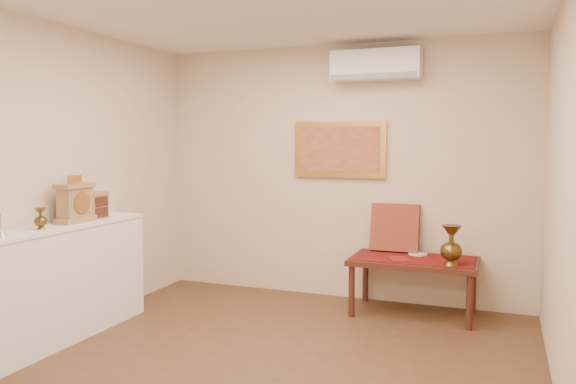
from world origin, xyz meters
The scene contains 17 objects.
floor centered at (0.00, 0.00, 0.00)m, with size 4.50×4.50×0.00m, color brown.
wall_back centered at (0.00, 2.25, 1.35)m, with size 4.00×0.02×2.70m, color beige.
wall_left centered at (-2.00, 0.00, 1.35)m, with size 0.02×4.50×2.70m, color beige.
wall_right centered at (2.00, 0.00, 1.35)m, with size 0.02×4.50×2.70m, color beige.
candlestick centered at (-1.82, -0.50, 1.08)m, with size 0.10×0.10×0.21m, color silver, non-canonical shape.
brass_urn_small centered at (-1.80, -0.12, 1.09)m, with size 0.10×0.10×0.22m, color brown, non-canonical shape.
table_cloth centered at (0.85, 1.88, 0.55)m, with size 1.14×0.59×0.01m, color maroon.
brass_urn_tall centered at (1.21, 1.68, 0.78)m, with size 0.20×0.20×0.45m, color brown, non-canonical shape.
plate centered at (0.87, 2.05, 0.56)m, with size 0.19×0.19×0.01m, color silver.
menu centered at (0.73, 1.74, 0.56)m, with size 0.18×0.25×0.01m, color maroon.
cushion centered at (0.61, 2.15, 0.80)m, with size 0.49×0.10×0.49m, color maroon.
display_ledge centered at (-1.82, 0.00, 0.49)m, with size 0.37×2.02×0.98m.
mantel_clock centered at (-1.81, 0.28, 1.15)m, with size 0.17×0.36×0.41m.
wooden_chest centered at (-1.83, 0.54, 1.10)m, with size 0.16×0.21×0.24m.
low_table centered at (0.85, 1.88, 0.48)m, with size 1.20×0.70×0.55m.
painting centered at (0.00, 2.22, 1.60)m, with size 1.00×0.06×0.60m.
ac_unit centered at (0.40, 2.12, 2.45)m, with size 0.90×0.25×0.30m.
Camera 1 is at (1.64, -3.55, 1.67)m, focal length 35.00 mm.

